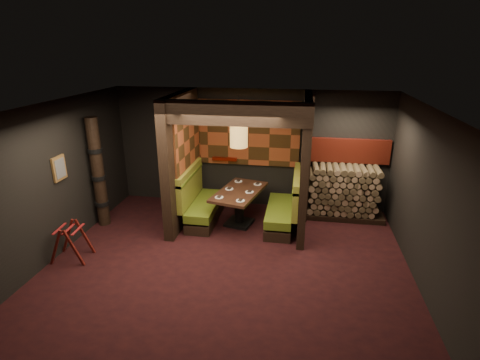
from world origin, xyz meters
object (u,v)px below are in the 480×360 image
Objects in this scene: totem_column at (98,174)px; firewood_stack at (346,192)px; booth_bench_right at (285,209)px; dining_table at (239,201)px; pendant_lamp at (239,136)px; luggage_rack at (71,240)px; booth_bench_left at (201,204)px.

firewood_stack is (5.33, 1.25, -0.57)m from totem_column.
booth_bench_right is 0.96× the size of dining_table.
totem_column is at bearing -170.88° from dining_table.
booth_bench_right is at bearing 6.91° from pendant_lamp.
totem_column reaches higher than luggage_rack.
totem_column is (-3.98, -0.55, 0.79)m from booth_bench_right.
booth_bench_left is 1.89m from booth_bench_right.
pendant_lamp is 2.86m from firewood_stack.
pendant_lamp reaches higher than booth_bench_left.
booth_bench_left is 0.92× the size of firewood_stack.
totem_column is at bearing -166.81° from firewood_stack.
booth_bench_left is 2.30m from totem_column.
booth_bench_right reaches higher than dining_table.
luggage_rack is at bearing -84.46° from totem_column.
booth_bench_left is at bearing 45.72° from luggage_rack.
firewood_stack is (5.19, 2.70, 0.24)m from luggage_rack.
booth_bench_right is (1.89, 0.00, 0.00)m from booth_bench_left.
pendant_lamp is (0.00, -0.05, 1.46)m from dining_table.
luggage_rack is 1.67m from totem_column.
luggage_rack is 0.43× the size of firewood_stack.
booth_bench_right is 1.90m from pendant_lamp.
booth_bench_left is at bearing 172.35° from pendant_lamp.
pendant_lamp is 3.13m from totem_column.
booth_bench_left is 0.96× the size of dining_table.
dining_table is 3.44m from luggage_rack.
booth_bench_left is 0.92m from dining_table.
firewood_stack is at bearing 19.26° from pendant_lamp.
luggage_rack is at bearing -152.52° from booth_bench_right.
booth_bench_right is 4.10m from totem_column.
pendant_lamp is at bearing -90.00° from dining_table.
pendant_lamp reaches higher than dining_table.
pendant_lamp reaches higher than luggage_rack.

